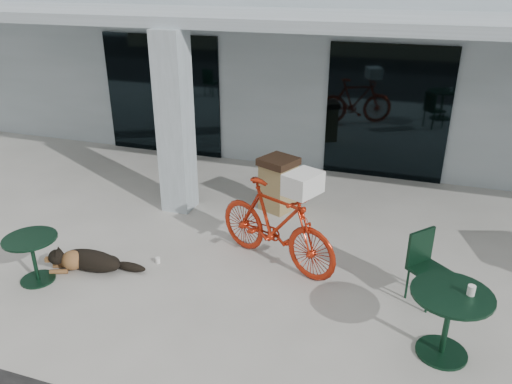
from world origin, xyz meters
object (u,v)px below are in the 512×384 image
(bicycle, at_px, (276,225))
(trash_receptacle, at_px, (278,184))
(cafe_table_near, at_px, (34,259))
(dog, at_px, (92,259))
(cafe_chair_far_a, at_px, (430,270))
(cafe_table_far, at_px, (447,324))

(bicycle, xyz_separation_m, trash_receptacle, (-0.48, 1.77, -0.14))
(cafe_table_near, bearing_deg, dog, 39.21)
(bicycle, height_order, cafe_table_near, bicycle)
(cafe_chair_far_a, bearing_deg, bicycle, 123.84)
(cafe_table_far, height_order, trash_receptacle, trash_receptacle)
(bicycle, relative_size, cafe_table_near, 2.91)
(bicycle, bearing_deg, trash_receptacle, 38.64)
(cafe_table_near, bearing_deg, trash_receptacle, 52.29)
(dog, xyz_separation_m, cafe_table_far, (4.76, -0.22, 0.23))
(bicycle, height_order, cafe_table_far, bicycle)
(cafe_table_near, distance_m, trash_receptacle, 4.13)
(cafe_table_near, height_order, trash_receptacle, trash_receptacle)
(trash_receptacle, bearing_deg, bicycle, -74.91)
(cafe_table_near, xyz_separation_m, cafe_table_far, (5.33, 0.25, 0.07))
(bicycle, height_order, trash_receptacle, bicycle)
(cafe_table_far, bearing_deg, cafe_chair_far_a, 101.63)
(bicycle, relative_size, trash_receptacle, 2.14)
(cafe_chair_far_a, relative_size, trash_receptacle, 0.98)
(cafe_chair_far_a, distance_m, trash_receptacle, 3.31)
(dog, bearing_deg, trash_receptacle, 32.07)
(cafe_chair_far_a, bearing_deg, cafe_table_near, 144.55)
(cafe_table_near, bearing_deg, bicycle, 26.42)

